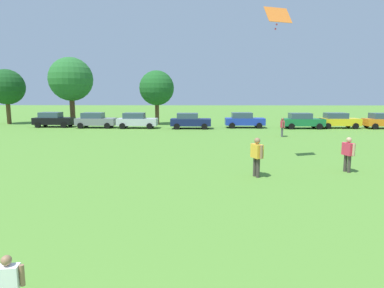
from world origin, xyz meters
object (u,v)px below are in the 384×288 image
Objects in this scene: child_kite_flyer at (8,281)px; parked_car_black_0 at (53,120)px; parked_car_gray_1 at (95,120)px; tree_far_right at (157,88)px; parked_car_green_5 at (302,121)px; parked_car_navy_3 at (190,121)px; parked_car_silver_2 at (137,120)px; parked_car_orange_7 at (384,121)px; bystander_near_trees at (282,125)px; adult_bystander at (257,154)px; bystander_midfield at (348,151)px; parked_car_yellow_6 at (338,120)px; kite at (278,16)px; tree_center at (71,79)px; parked_car_blue_4 at (244,120)px; tree_far_left at (6,87)px.

parked_car_black_0 is (-13.62, 31.62, 0.20)m from child_kite_flyer.
tree_far_right is (6.29, 4.24, 3.56)m from parked_car_gray_1.
parked_car_navy_3 is at bearing -177.91° from parked_car_green_5.
parked_car_silver_2 is 1.00× the size of parked_car_orange_7.
child_kite_flyer is 0.26× the size of parked_car_navy_3.
parked_car_orange_7 is (12.71, 7.25, -0.13)m from bystander_near_trees.
parked_car_orange_7 is (22.93, 31.00, 0.20)m from child_kite_flyer.
parked_car_black_0 is at bearing -99.86° from bystander_near_trees.
bystander_near_trees is (4.59, 14.19, -0.07)m from adult_bystander.
bystander_midfield is 0.39× the size of parked_car_yellow_6.
parked_car_green_5 is (27.71, -0.84, 0.00)m from parked_car_black_0.
tree_center is (-19.49, 21.81, -2.19)m from kite.
parked_car_yellow_6 is at bearing -0.63° from parked_car_black_0.
parked_car_blue_4 is 0.53× the size of tree_center.
parked_car_blue_4 is at bearing 173.92° from parked_car_green_5.
adult_bystander is at bearing 50.47° from child_kite_flyer.
parked_car_black_0 is at bearing -161.47° from adult_bystander.
parked_car_navy_3 is 21.01m from parked_car_orange_7.
parked_car_navy_3 is 0.66× the size of tree_far_right.
tree_center reaches higher than parked_car_yellow_6.
parked_car_black_0 is 5.11m from parked_car_gray_1.
parked_car_yellow_6 reaches higher than child_kite_flyer.
parked_car_silver_2 is 22.03m from parked_car_yellow_6.
parked_car_black_0 is 1.00× the size of parked_car_yellow_6.
tree_center reaches higher than parked_car_gray_1.
kite is at bearing -73.97° from parked_car_navy_3.
parked_car_gray_1 is at bearing -8.14° from parked_car_black_0.
tree_far_right reaches higher than parked_car_blue_4.
child_kite_flyer is at bearing -66.70° from parked_car_black_0.
parked_car_orange_7 is at bearing 1.79° from parked_car_navy_3.
parked_car_blue_4 is at bearing -19.97° from tree_far_right.
parked_car_black_0 is (-23.84, 7.87, -0.13)m from bystander_near_trees.
kite reaches higher than parked_car_gray_1.
adult_bystander is (5.64, 9.55, 0.40)m from child_kite_flyer.
bystander_near_trees is 13.33m from kite.
tree_center is (-18.11, 24.89, 4.38)m from adult_bystander.
bystander_near_trees is at bearing -150.30° from parked_car_orange_7.
parked_car_gray_1 is 22.65m from parked_car_green_5.
bystander_near_trees is at bearing -20.45° from tree_far_left.
child_kite_flyer is 34.43m from parked_car_black_0.
tree_far_right is at bearing -0.72° from tree_far_left.
tree_far_right reaches higher than bystander_near_trees.
kite is at bearing -42.61° from parked_car_black_0.
adult_bystander is at bearing -48.89° from parked_car_black_0.
parked_car_navy_3 is 23.70m from tree_far_left.
parked_car_orange_7 is at bearing 0.18° from parked_car_gray_1.
parked_car_gray_1 is at bearing -19.86° from tree_far_left.
bystander_near_trees is at bearing -118.80° from parked_car_green_5.
child_kite_flyer is 0.16× the size of tree_far_left.
kite reaches higher than bystander_midfield.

